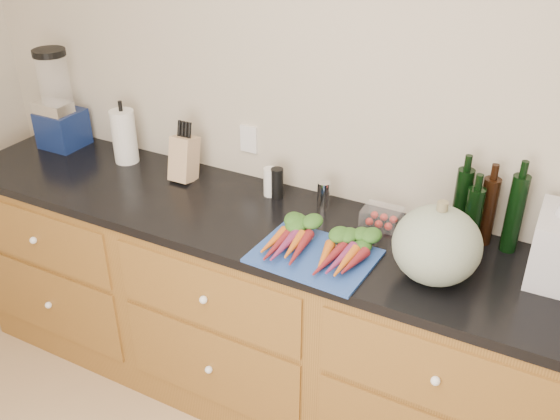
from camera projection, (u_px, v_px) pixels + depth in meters
The scene contains 14 objects.
wall_back at pixel (386, 122), 2.40m from camera, with size 4.10×0.05×2.60m, color #BCB19C.
cabinets at pixel (341, 341), 2.57m from camera, with size 3.60×0.64×0.90m.
countertop at pixel (348, 245), 2.34m from camera, with size 3.64×0.62×0.04m, color black.
cutting_board at pixel (314, 256), 2.23m from camera, with size 0.42×0.32×0.01m, color #234596.
carrots at pixel (320, 243), 2.25m from camera, with size 0.40×0.29×0.06m.
squash at pixel (437, 245), 2.06m from camera, with size 0.30×0.30×0.27m, color slate.
blender_appliance at pixel (58, 105), 2.99m from camera, with size 0.19×0.19×0.48m.
paper_towel at pixel (124, 136), 2.88m from camera, with size 0.11×0.11×0.25m, color silver.
knife_block at pixel (184, 158), 2.73m from camera, with size 0.10×0.10×0.20m, color tan.
grinder_salt at pixel (270, 182), 2.61m from camera, with size 0.05×0.05×0.13m, color silver.
grinder_pepper at pixel (277, 183), 2.60m from camera, with size 0.05×0.05×0.13m, color black.
canister_chrome at pixel (324, 196), 2.52m from camera, with size 0.05×0.05×0.12m, color silver.
tomato_box at pixel (382, 217), 2.42m from camera, with size 0.15×0.12×0.07m, color white.
bottles at pixel (485, 212), 2.25m from camera, with size 0.25×0.13×0.30m.
Camera 1 is at (0.70, -0.56, 2.20)m, focal length 40.00 mm.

